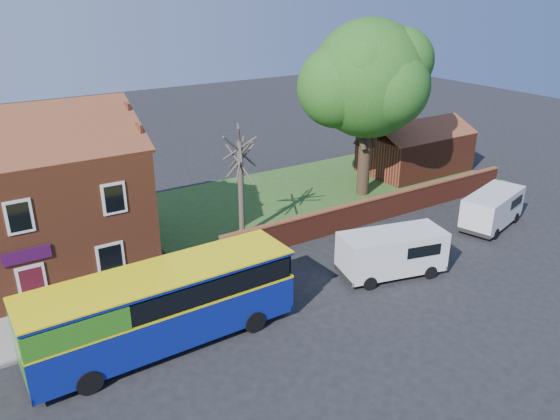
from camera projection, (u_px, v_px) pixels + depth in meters
ground at (255, 345)px, 22.21m from camera, size 120.00×120.00×0.00m
pavement at (45, 328)px, 23.20m from camera, size 18.00×3.50×0.12m
kerb at (54, 350)px, 21.83m from camera, size 18.00×0.15×0.14m
grass_strip at (322, 192)px, 38.80m from camera, size 26.00×12.00×0.04m
shop_building at (10, 212)px, 26.40m from camera, size 12.30×8.13×10.50m
boundary_wall at (380, 208)px, 33.81m from camera, size 22.00×0.38×1.60m
outbuilding at (415, 151)px, 42.66m from camera, size 8.20×5.06×4.17m
bus at (155, 307)px, 21.46m from camera, size 10.82×2.95×3.28m
van_near at (392, 251)px, 27.19m from camera, size 5.62×3.29×2.31m
van_far at (492, 208)px, 32.77m from camera, size 5.30×3.26×2.17m
large_tree at (368, 82)px, 35.67m from camera, size 9.70×7.67×11.83m
bare_tree at (241, 185)px, 30.68m from camera, size 2.35×2.80×6.26m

